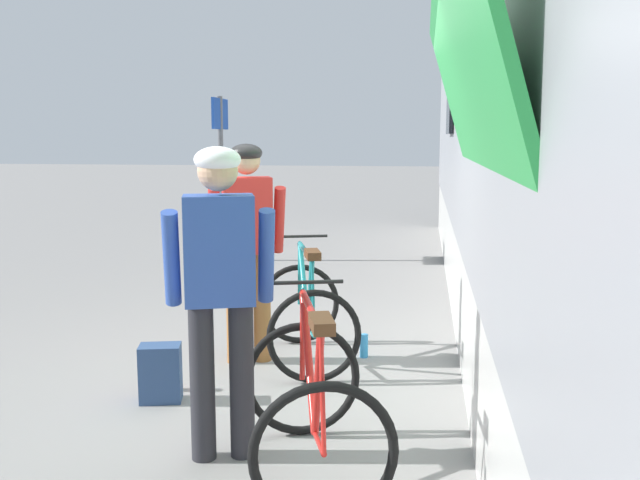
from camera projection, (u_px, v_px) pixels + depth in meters
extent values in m
plane|color=gray|center=(297.00, 381.00, 5.17)|extent=(80.00, 80.00, 0.00)
cube|color=#238C3D|center=(479.00, 139.00, 3.63)|extent=(0.52, 3.71, 1.64)
cube|color=black|center=(450.00, 98.00, 7.74)|extent=(0.04, 1.10, 0.80)
cylinder|color=#935B2D|center=(235.00, 308.00, 5.56)|extent=(0.14, 0.14, 0.90)
cylinder|color=#935B2D|center=(262.00, 307.00, 5.60)|extent=(0.14, 0.14, 0.90)
cube|color=red|center=(247.00, 215.00, 5.47)|extent=(0.44, 0.36, 0.60)
cylinder|color=red|center=(214.00, 222.00, 5.46)|extent=(0.17, 0.27, 0.56)
cylinder|color=red|center=(279.00, 220.00, 5.57)|extent=(0.17, 0.27, 0.56)
sphere|color=tan|center=(246.00, 161.00, 5.40)|extent=(0.22, 0.22, 0.22)
ellipsoid|color=black|center=(246.00, 153.00, 5.40)|extent=(0.33, 0.35, 0.14)
cylinder|color=#232328|center=(202.00, 382.00, 3.87)|extent=(0.14, 0.14, 0.90)
cylinder|color=#232328|center=(242.00, 380.00, 3.90)|extent=(0.14, 0.14, 0.90)
cube|color=#2D4C9E|center=(219.00, 250.00, 3.77)|extent=(0.43, 0.34, 0.60)
cylinder|color=#2D4C9E|center=(172.00, 259.00, 3.78)|extent=(0.16, 0.27, 0.56)
cylinder|color=#2D4C9E|center=(266.00, 256.00, 3.86)|extent=(0.16, 0.27, 0.56)
sphere|color=tan|center=(218.00, 171.00, 3.71)|extent=(0.22, 0.22, 0.22)
ellipsoid|color=white|center=(217.00, 160.00, 3.70)|extent=(0.32, 0.34, 0.14)
torus|color=black|center=(299.00, 304.00, 6.09)|extent=(0.70, 0.25, 0.71)
torus|color=black|center=(314.00, 337.00, 5.09)|extent=(0.70, 0.25, 0.71)
cylinder|color=#197A7F|center=(304.00, 285.00, 5.70)|extent=(0.22, 0.63, 0.63)
cylinder|color=#197A7F|center=(305.00, 251.00, 5.54)|extent=(0.28, 0.83, 0.04)
cylinder|color=#197A7F|center=(310.00, 296.00, 5.29)|extent=(0.12, 0.27, 0.62)
cylinder|color=#197A7F|center=(311.00, 333.00, 5.27)|extent=(0.13, 0.35, 0.08)
cylinder|color=#197A7F|center=(313.00, 298.00, 5.11)|extent=(0.06, 0.14, 0.56)
cylinder|color=#197A7F|center=(300.00, 274.00, 6.03)|extent=(0.05, 0.09, 0.55)
cylinder|color=black|center=(300.00, 236.00, 5.95)|extent=(0.47, 0.16, 0.02)
cube|color=#4C2D19|center=(313.00, 254.00, 5.09)|extent=(0.16, 0.26, 0.06)
torus|color=black|center=(302.00, 379.00, 4.19)|extent=(0.70, 0.24, 0.71)
torus|color=black|center=(324.00, 455.00, 3.19)|extent=(0.70, 0.24, 0.71)
cylinder|color=red|center=(309.00, 358.00, 3.81)|extent=(0.22, 0.63, 0.63)
cylinder|color=red|center=(311.00, 310.00, 3.65)|extent=(0.27, 0.83, 0.04)
cylinder|color=red|center=(318.00, 385.00, 3.39)|extent=(0.11, 0.27, 0.62)
cylinder|color=red|center=(319.00, 443.00, 3.37)|extent=(0.12, 0.36, 0.08)
cylinder|color=red|center=(322.00, 393.00, 3.21)|extent=(0.06, 0.14, 0.56)
cylinder|color=red|center=(303.00, 336.00, 4.13)|extent=(0.05, 0.09, 0.55)
cylinder|color=black|center=(303.00, 282.00, 4.06)|extent=(0.47, 0.15, 0.02)
cube|color=#4C2D19|center=(322.00, 324.00, 3.19)|extent=(0.16, 0.26, 0.06)
cube|color=navy|center=(160.00, 373.00, 4.76)|extent=(0.32, 0.24, 0.40)
cylinder|color=#338CCC|center=(364.00, 346.00, 5.73)|extent=(0.07, 0.07, 0.19)
cylinder|color=red|center=(169.00, 375.00, 4.97)|extent=(0.07, 0.07, 0.23)
cylinder|color=#595B60|center=(221.00, 180.00, 10.11)|extent=(0.08, 0.08, 2.40)
cube|color=#193F99|center=(220.00, 114.00, 9.97)|extent=(0.04, 0.70, 0.44)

